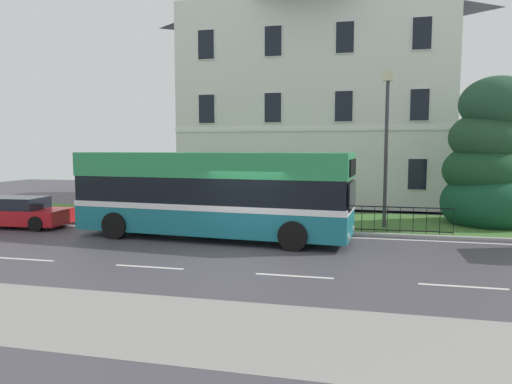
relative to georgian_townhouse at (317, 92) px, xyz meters
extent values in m
cube|color=#46424B|center=(-0.91, -15.53, -6.73)|extent=(60.00, 56.00, 0.06)
cube|color=silver|center=(-0.91, -11.88, -6.69)|extent=(54.00, 0.14, 0.01)
cube|color=silver|center=(-6.91, -17.33, -6.69)|extent=(2.00, 0.12, 0.01)
cube|color=silver|center=(-2.91, -17.33, -6.69)|extent=(2.00, 0.12, 0.01)
cube|color=silver|center=(1.09, -17.33, -6.69)|extent=(2.00, 0.12, 0.01)
cube|color=silver|center=(5.09, -17.33, -6.69)|extent=(2.00, 0.12, 0.01)
cube|color=#9E9E99|center=(-0.91, -11.41, -6.64)|extent=(57.00, 0.24, 0.12)
cube|color=#417230|center=(-0.91, -8.69, -6.64)|extent=(57.00, 5.20, 0.12)
cube|color=gray|center=(-0.91, -21.03, -6.69)|extent=(57.00, 3.00, 0.01)
cube|color=silver|center=(0.00, 0.00, -1.11)|extent=(14.44, 10.01, 10.93)
pyramid|color=#484752|center=(0.00, 0.00, 5.43)|extent=(14.73, 10.21, 2.15)
cube|color=white|center=(0.00, -5.03, -2.48)|extent=(14.44, 0.06, 0.20)
cube|color=#2D333D|center=(0.00, -5.04, -5.48)|extent=(1.10, 0.06, 2.20)
cube|color=white|center=(-5.41, -5.04, -4.73)|extent=(0.97, 0.04, 1.60)
cube|color=black|center=(-5.41, -5.06, -4.73)|extent=(0.87, 0.03, 1.50)
cube|color=white|center=(-1.80, -5.04, -4.73)|extent=(0.97, 0.04, 1.60)
cube|color=black|center=(-1.80, -5.06, -4.73)|extent=(0.87, 0.03, 1.50)
cube|color=white|center=(1.80, -5.04, -4.73)|extent=(0.97, 0.04, 1.60)
cube|color=black|center=(1.80, -5.06, -4.73)|extent=(0.87, 0.03, 1.50)
cube|color=white|center=(5.41, -5.04, -4.73)|extent=(0.97, 0.04, 1.60)
cube|color=black|center=(5.41, -5.06, -4.73)|extent=(0.87, 0.03, 1.50)
cube|color=white|center=(-5.41, -5.04, -1.36)|extent=(0.97, 0.04, 1.60)
cube|color=black|center=(-5.41, -5.06, -1.36)|extent=(0.87, 0.03, 1.50)
cube|color=white|center=(-1.80, -5.04, -1.36)|extent=(0.97, 0.04, 1.60)
cube|color=black|center=(-1.80, -5.06, -1.36)|extent=(0.87, 0.03, 1.50)
cube|color=white|center=(1.80, -5.04, -1.36)|extent=(0.97, 0.04, 1.60)
cube|color=black|center=(1.80, -5.06, -1.36)|extent=(0.87, 0.03, 1.50)
cube|color=white|center=(5.41, -5.04, -1.36)|extent=(0.97, 0.04, 1.60)
cube|color=black|center=(5.41, -5.06, -1.36)|extent=(0.87, 0.03, 1.50)
cube|color=white|center=(-5.41, -5.04, 2.00)|extent=(0.97, 0.04, 1.60)
cube|color=black|center=(-5.41, -5.06, 2.00)|extent=(0.87, 0.03, 1.50)
cube|color=white|center=(-1.80, -5.04, 2.00)|extent=(0.97, 0.04, 1.60)
cube|color=black|center=(-1.80, -5.06, 2.00)|extent=(0.87, 0.03, 1.50)
cube|color=white|center=(1.80, -5.04, 2.00)|extent=(0.97, 0.04, 1.60)
cube|color=black|center=(1.80, -5.06, 2.00)|extent=(0.87, 0.03, 1.50)
cube|color=white|center=(5.41, -5.04, 2.00)|extent=(0.97, 0.04, 1.60)
cube|color=black|center=(5.41, -5.06, 2.00)|extent=(0.87, 0.03, 1.50)
cube|color=black|center=(0.00, -11.13, -5.63)|extent=(12.02, 0.04, 0.04)
cube|color=black|center=(0.00, -11.13, -6.50)|extent=(12.02, 0.04, 0.04)
cylinder|color=black|center=(-6.01, -11.13, -6.10)|extent=(0.02, 0.02, 0.95)
cylinder|color=black|center=(-5.55, -11.13, -6.10)|extent=(0.02, 0.02, 0.95)
cylinder|color=black|center=(-5.09, -11.13, -6.10)|extent=(0.02, 0.02, 0.95)
cylinder|color=black|center=(-4.62, -11.13, -6.10)|extent=(0.02, 0.02, 0.95)
cylinder|color=black|center=(-4.16, -11.13, -6.10)|extent=(0.02, 0.02, 0.95)
cylinder|color=black|center=(-3.70, -11.13, -6.10)|extent=(0.02, 0.02, 0.95)
cylinder|color=black|center=(-3.24, -11.13, -6.10)|extent=(0.02, 0.02, 0.95)
cylinder|color=black|center=(-2.77, -11.13, -6.10)|extent=(0.02, 0.02, 0.95)
cylinder|color=black|center=(-2.31, -11.13, -6.10)|extent=(0.02, 0.02, 0.95)
cylinder|color=black|center=(-1.85, -11.13, -6.10)|extent=(0.02, 0.02, 0.95)
cylinder|color=black|center=(-1.39, -11.13, -6.10)|extent=(0.02, 0.02, 0.95)
cylinder|color=black|center=(-0.92, -11.13, -6.10)|extent=(0.02, 0.02, 0.95)
cylinder|color=black|center=(-0.46, -11.13, -6.10)|extent=(0.02, 0.02, 0.95)
cylinder|color=black|center=(0.00, -11.13, -6.10)|extent=(0.02, 0.02, 0.95)
cylinder|color=black|center=(0.46, -11.13, -6.10)|extent=(0.02, 0.02, 0.95)
cylinder|color=black|center=(0.92, -11.13, -6.10)|extent=(0.02, 0.02, 0.95)
cylinder|color=black|center=(1.39, -11.13, -6.10)|extent=(0.02, 0.02, 0.95)
cylinder|color=black|center=(1.85, -11.13, -6.10)|extent=(0.02, 0.02, 0.95)
cylinder|color=black|center=(2.31, -11.13, -6.10)|extent=(0.02, 0.02, 0.95)
cylinder|color=black|center=(2.77, -11.13, -6.10)|extent=(0.02, 0.02, 0.95)
cylinder|color=black|center=(3.24, -11.13, -6.10)|extent=(0.02, 0.02, 0.95)
cylinder|color=black|center=(3.70, -11.13, -6.10)|extent=(0.02, 0.02, 0.95)
cylinder|color=black|center=(4.16, -11.13, -6.10)|extent=(0.02, 0.02, 0.95)
cylinder|color=black|center=(4.62, -11.13, -6.10)|extent=(0.02, 0.02, 0.95)
cylinder|color=black|center=(5.09, -11.13, -6.10)|extent=(0.02, 0.02, 0.95)
cylinder|color=black|center=(5.55, -11.13, -6.10)|extent=(0.02, 0.02, 0.95)
cylinder|color=black|center=(6.01, -11.13, -6.10)|extent=(0.02, 0.02, 0.95)
cylinder|color=#423328|center=(7.74, -8.28, -5.96)|extent=(0.52, 0.52, 1.24)
ellipsoid|color=#164A30|center=(7.93, -8.24, -5.71)|extent=(3.88, 3.88, 2.71)
ellipsoid|color=#1B4627|center=(7.66, -8.20, -4.36)|extent=(3.26, 3.26, 2.23)
ellipsoid|color=#22472C|center=(7.66, -8.31, -3.02)|extent=(2.91, 2.91, 2.11)
ellipsoid|color=#234830|center=(7.96, -8.43, -1.67)|extent=(2.89, 2.89, 2.16)
cube|color=#1A6E7B|center=(-2.52, -13.08, -5.93)|extent=(10.05, 3.16, 1.02)
cube|color=white|center=(-2.52, -13.08, -5.46)|extent=(10.07, 3.18, 0.20)
cube|color=black|center=(-2.52, -13.08, -4.94)|extent=(9.97, 3.11, 0.96)
cube|color=#2A8D50|center=(-2.52, -13.08, -4.03)|extent=(10.05, 3.16, 0.85)
cube|color=black|center=(2.43, -13.47, -4.98)|extent=(0.22, 2.00, 0.89)
cube|color=black|center=(2.43, -13.47, -4.07)|extent=(0.20, 1.71, 0.54)
cylinder|color=silver|center=(2.49, -12.71, -6.22)|extent=(0.06, 0.20, 0.20)
cylinder|color=silver|center=(2.37, -14.23, -6.22)|extent=(0.06, 0.20, 0.20)
cylinder|color=black|center=(0.83, -12.20, -6.22)|extent=(0.98, 0.38, 0.96)
cylinder|color=black|center=(0.65, -14.47, -6.22)|extent=(0.98, 0.38, 0.96)
cylinder|color=black|center=(-5.68, -11.68, -6.22)|extent=(0.98, 0.38, 0.96)
cylinder|color=black|center=(-5.86, -13.95, -6.22)|extent=(0.98, 0.38, 0.96)
cube|color=red|center=(-10.90, -12.63, -6.23)|extent=(3.94, 1.85, 0.60)
cube|color=black|center=(-11.13, -12.64, -5.70)|extent=(2.39, 1.57, 0.48)
cylinder|color=black|center=(-9.71, -11.78, -6.40)|extent=(0.61, 0.21, 0.60)
cylinder|color=black|center=(-9.63, -13.35, -6.40)|extent=(0.61, 0.21, 0.60)
cylinder|color=black|center=(-12.18, -11.90, -6.40)|extent=(0.61, 0.21, 0.60)
cylinder|color=#333338|center=(3.65, -10.02, -3.72)|extent=(0.14, 0.14, 5.71)
cube|color=beige|center=(3.65, -10.02, -0.69)|extent=(0.36, 0.24, 0.36)
camera|label=1|loc=(2.67, -28.66, -3.44)|focal=32.14mm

